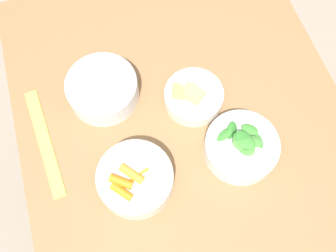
{
  "coord_description": "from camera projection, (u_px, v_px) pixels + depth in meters",
  "views": [
    {
      "loc": [
        -0.32,
        0.14,
        1.58
      ],
      "look_at": [
        -0.01,
        0.05,
        0.8
      ],
      "focal_mm": 40.0,
      "sensor_mm": 36.0,
      "label": 1
    }
  ],
  "objects": [
    {
      "name": "bowl_greens",
      "position": [
        241.0,
        146.0,
        0.83
      ],
      "size": [
        0.17,
        0.17,
        0.08
      ],
      "color": "white",
      "rests_on": "dining_table"
    },
    {
      "name": "bowl_beans_hotdog",
      "position": [
        103.0,
        90.0,
        0.89
      ],
      "size": [
        0.17,
        0.17,
        0.07
      ],
      "color": "silver",
      "rests_on": "dining_table"
    },
    {
      "name": "dining_table",
      "position": [
        183.0,
        144.0,
        1.02
      ],
      "size": [
        0.99,
        0.78,
        0.77
      ],
      "color": "olive",
      "rests_on": "ground_plane"
    },
    {
      "name": "bowl_carrots",
      "position": [
        135.0,
        179.0,
        0.8
      ],
      "size": [
        0.16,
        0.16,
        0.07
      ],
      "color": "silver",
      "rests_on": "dining_table"
    },
    {
      "name": "ground_plane",
      "position": [
        178.0,
        195.0,
        1.59
      ],
      "size": [
        10.0,
        10.0,
        0.0
      ],
      "primitive_type": "plane",
      "color": "gray"
    },
    {
      "name": "ruler",
      "position": [
        45.0,
        142.0,
        0.87
      ],
      "size": [
        0.28,
        0.05,
        0.0
      ],
      "color": "#EADB4C",
      "rests_on": "dining_table"
    },
    {
      "name": "bowl_cookies",
      "position": [
        194.0,
        96.0,
        0.89
      ],
      "size": [
        0.14,
        0.14,
        0.05
      ],
      "color": "silver",
      "rests_on": "dining_table"
    }
  ]
}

